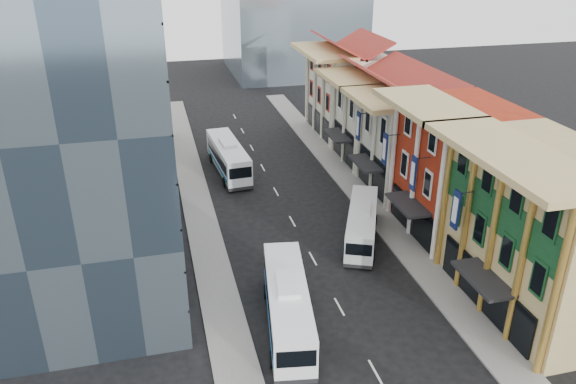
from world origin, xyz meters
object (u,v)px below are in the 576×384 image
object	(u,v)px
shophouse_tan	(545,233)
bus_left_near	(288,304)
bus_left_far	(228,157)
office_tower	(80,86)
bus_right	(362,223)

from	to	relation	value
shophouse_tan	bus_left_near	bearing A→B (deg)	174.67
bus_left_far	shophouse_tan	bearing A→B (deg)	-63.52
office_tower	bus_left_far	bearing A→B (deg)	52.16
bus_left_far	bus_right	world-z (taller)	bus_left_far
office_tower	bus_left_far	xyz separation A→B (m)	(12.92, 16.64, -13.08)
bus_left_near	bus_left_far	bearing A→B (deg)	98.60
bus_left_near	bus_right	distance (m)	14.01
bus_right	shophouse_tan	bearing A→B (deg)	-29.96
office_tower	bus_right	bearing A→B (deg)	-4.98
shophouse_tan	bus_right	distance (m)	15.58
shophouse_tan	bus_left_far	distance (m)	35.81
shophouse_tan	office_tower	distance (m)	35.19
bus_left_near	bus_left_far	size ratio (longest dim) A/B	0.99
bus_left_far	bus_right	bearing A→B (deg)	-67.65
shophouse_tan	bus_left_far	size ratio (longest dim) A/B	1.17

